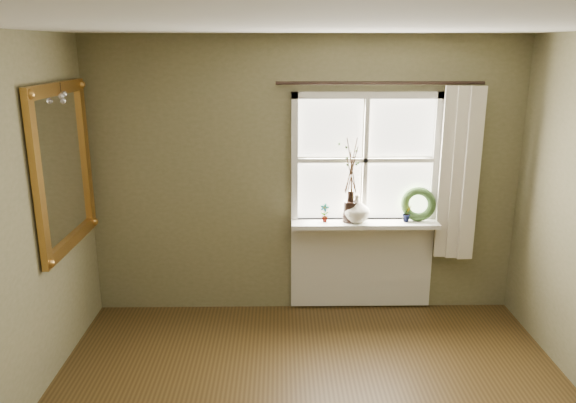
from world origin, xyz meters
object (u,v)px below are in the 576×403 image
(dark_jug, at_px, (350,212))
(gilt_mirror, at_px, (63,167))
(cream_vase, at_px, (357,209))
(wreath, at_px, (418,208))

(dark_jug, distance_m, gilt_mirror, 2.50)
(dark_jug, height_order, cream_vase, cream_vase)
(dark_jug, height_order, wreath, wreath)
(cream_vase, relative_size, gilt_mirror, 0.19)
(cream_vase, xyz_separation_m, gilt_mirror, (-2.43, -0.54, 0.52))
(wreath, xyz_separation_m, gilt_mirror, (-3.01, -0.58, 0.52))
(cream_vase, height_order, gilt_mirror, gilt_mirror)
(dark_jug, bearing_deg, gilt_mirror, -167.12)
(cream_vase, bearing_deg, wreath, 3.95)
(dark_jug, xyz_separation_m, wreath, (0.64, 0.04, 0.02))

